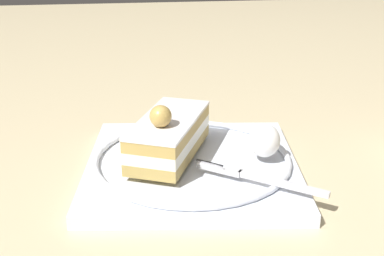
{
  "coord_description": "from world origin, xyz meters",
  "views": [
    {
      "loc": [
        0.08,
        0.44,
        0.24
      ],
      "look_at": [
        0.01,
        -0.03,
        0.05
      ],
      "focal_mm": 48.18,
      "sensor_mm": 36.0,
      "label": 1
    }
  ],
  "objects_px": {
    "cake_slice": "(169,135)",
    "fork": "(256,177)",
    "dessert_plate": "(192,164)",
    "whipped_cream_dollop": "(264,140)"
  },
  "relations": [
    {
      "from": "whipped_cream_dollop",
      "to": "fork",
      "type": "height_order",
      "value": "whipped_cream_dollop"
    },
    {
      "from": "dessert_plate",
      "to": "fork",
      "type": "distance_m",
      "value": 0.08
    },
    {
      "from": "fork",
      "to": "whipped_cream_dollop",
      "type": "bearing_deg",
      "value": -113.03
    },
    {
      "from": "dessert_plate",
      "to": "cake_slice",
      "type": "bearing_deg",
      "value": -18.37
    },
    {
      "from": "dessert_plate",
      "to": "whipped_cream_dollop",
      "type": "xyz_separation_m",
      "value": [
        -0.07,
        0.01,
        0.03
      ]
    },
    {
      "from": "dessert_plate",
      "to": "whipped_cream_dollop",
      "type": "bearing_deg",
      "value": 171.38
    },
    {
      "from": "cake_slice",
      "to": "whipped_cream_dollop",
      "type": "xyz_separation_m",
      "value": [
        -0.09,
        0.02,
        -0.0
      ]
    },
    {
      "from": "whipped_cream_dollop",
      "to": "fork",
      "type": "relative_size",
      "value": 0.32
    },
    {
      "from": "dessert_plate",
      "to": "whipped_cream_dollop",
      "type": "relative_size",
      "value": 6.95
    },
    {
      "from": "cake_slice",
      "to": "fork",
      "type": "height_order",
      "value": "cake_slice"
    }
  ]
}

